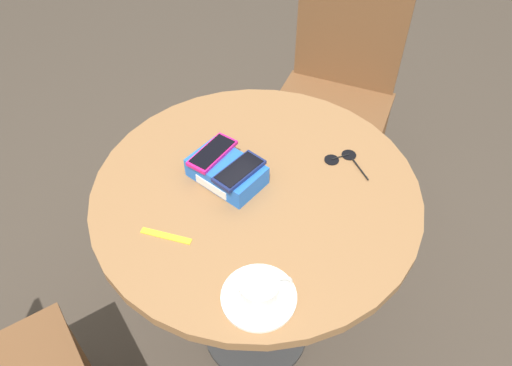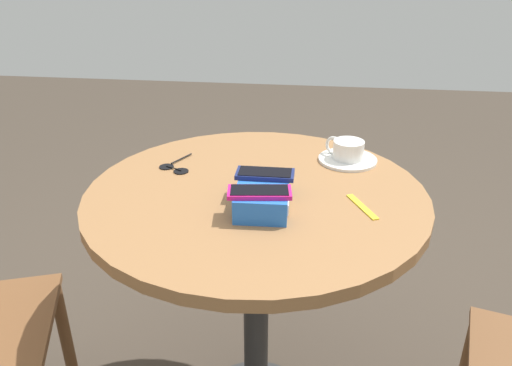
# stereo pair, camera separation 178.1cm
# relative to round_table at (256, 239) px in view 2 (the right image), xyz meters

# --- Properties ---
(round_table) EXTENTS (0.84, 0.84, 0.78)m
(round_table) POSITION_rel_round_table_xyz_m (0.00, 0.00, 0.00)
(round_table) COLOR #2D2D2D
(round_table) RESTS_ON ground_plane
(phone_box) EXTENTS (0.19, 0.13, 0.06)m
(phone_box) POSITION_rel_round_table_xyz_m (-0.08, -0.03, 0.17)
(phone_box) COLOR blue
(phone_box) RESTS_ON round_table
(phone_magenta) EXTENTS (0.08, 0.15, 0.01)m
(phone_magenta) POSITION_rel_round_table_xyz_m (-0.13, -0.02, 0.20)
(phone_magenta) COLOR #D11975
(phone_magenta) RESTS_ON phone_box
(phone_navy) EXTENTS (0.06, 0.14, 0.01)m
(phone_navy) POSITION_rel_round_table_xyz_m (-0.03, -0.03, 0.20)
(phone_navy) COLOR navy
(phone_navy) RESTS_ON phone_box
(saucer) EXTENTS (0.16, 0.16, 0.01)m
(saucer) POSITION_rel_round_table_xyz_m (0.21, -0.23, 0.15)
(saucer) COLOR white
(saucer) RESTS_ON round_table
(coffee_cup) EXTENTS (0.09, 0.11, 0.06)m
(coffee_cup) POSITION_rel_round_table_xyz_m (0.22, -0.23, 0.18)
(coffee_cup) COLOR white
(coffee_cup) RESTS_ON saucer
(lanyard_strap) EXTENTS (0.12, 0.07, 0.00)m
(lanyard_strap) POSITION_rel_round_table_xyz_m (-0.06, -0.25, 0.14)
(lanyard_strap) COLOR yellow
(lanyard_strap) RESTS_ON round_table
(sunglasses) EXTENTS (0.14, 0.09, 0.01)m
(sunglasses) POSITION_rel_round_table_xyz_m (0.10, 0.24, 0.14)
(sunglasses) COLOR black
(sunglasses) RESTS_ON round_table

